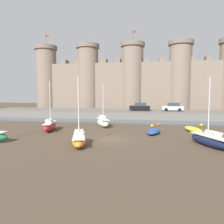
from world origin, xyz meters
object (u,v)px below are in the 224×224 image
(sailboat_midflat_right, at_px, (50,126))
(sailboat_foreground_centre, at_px, (210,140))
(mooring_buoy_near_shore, at_px, (201,125))
(car_quay_west, at_px, (173,107))
(sailboat_foreground_right, at_px, (79,139))
(sailboat_midflat_centre, at_px, (103,122))
(mooring_buoy_off_centre, at_px, (152,126))
(car_quay_centre_west, at_px, (140,107))
(rowboat_foreground_left, at_px, (193,129))
(rowboat_near_channel_right, at_px, (154,131))
(mooring_buoy_near_channel, at_px, (158,124))

(sailboat_midflat_right, height_order, sailboat_foreground_centre, sailboat_midflat_right)
(mooring_buoy_near_shore, xyz_separation_m, car_quay_west, (-2.98, 11.00, 1.94))
(sailboat_foreground_centre, bearing_deg, mooring_buoy_near_shore, 80.65)
(sailboat_foreground_right, bearing_deg, mooring_buoy_near_shore, 45.20)
(sailboat_midflat_centre, distance_m, sailboat_foreground_right, 11.87)
(sailboat_foreground_right, height_order, mooring_buoy_off_centre, sailboat_foreground_right)
(car_quay_west, height_order, car_quay_centre_west, same)
(sailboat_foreground_right, xyz_separation_m, mooring_buoy_near_shore, (14.08, 14.18, -0.37))
(sailboat_midflat_centre, distance_m, car_quay_west, 17.57)
(sailboat_foreground_right, bearing_deg, sailboat_midflat_centre, 91.24)
(rowboat_foreground_left, xyz_separation_m, sailboat_midflat_centre, (-12.29, 2.40, 0.34))
(rowboat_near_channel_right, bearing_deg, mooring_buoy_near_shore, 43.76)
(sailboat_foreground_right, distance_m, car_quay_centre_west, 25.40)
(sailboat_midflat_centre, bearing_deg, car_quay_centre_west, 69.30)
(mooring_buoy_off_centre, bearing_deg, sailboat_midflat_centre, -176.21)
(sailboat_foreground_right, bearing_deg, car_quay_centre_west, 79.38)
(sailboat_midflat_right, height_order, car_quay_centre_west, sailboat_midflat_right)
(car_quay_west, bearing_deg, rowboat_foreground_left, -86.64)
(mooring_buoy_near_shore, xyz_separation_m, car_quay_centre_west, (-9.41, 10.73, 1.94))
(sailboat_midflat_right, height_order, mooring_buoy_off_centre, sailboat_midflat_right)
(sailboat_midflat_right, distance_m, rowboat_near_channel_right, 13.38)
(rowboat_foreground_left, height_order, sailboat_midflat_centre, sailboat_midflat_centre)
(sailboat_foreground_centre, bearing_deg, rowboat_near_channel_right, 130.81)
(mooring_buoy_near_channel, distance_m, mooring_buoy_off_centre, 2.05)
(car_quay_centre_west, bearing_deg, mooring_buoy_near_channel, -73.44)
(rowboat_foreground_left, bearing_deg, sailboat_foreground_right, -141.82)
(car_quay_centre_west, bearing_deg, sailboat_foreground_centre, -72.47)
(sailboat_midflat_centre, distance_m, mooring_buoy_near_channel, 8.46)
(rowboat_foreground_left, distance_m, car_quay_west, 15.85)
(rowboat_foreground_left, relative_size, mooring_buoy_near_shore, 8.83)
(mooring_buoy_near_channel, height_order, car_quay_west, car_quay_west)
(car_quay_west, bearing_deg, sailboat_midflat_centre, -130.48)
(mooring_buoy_near_shore, bearing_deg, sailboat_midflat_right, -161.22)
(sailboat_midflat_right, distance_m, sailboat_foreground_right, 9.62)
(rowboat_near_channel_right, relative_size, car_quay_west, 0.99)
(sailboat_midflat_centre, relative_size, rowboat_near_channel_right, 1.56)
(mooring_buoy_off_centre, bearing_deg, mooring_buoy_near_channel, 62.48)
(sailboat_foreground_centre, relative_size, rowboat_near_channel_right, 1.57)
(sailboat_midflat_centre, bearing_deg, sailboat_foreground_right, -88.76)
(sailboat_midflat_centre, relative_size, sailboat_foreground_right, 0.98)
(sailboat_midflat_right, distance_m, rowboat_foreground_left, 18.51)
(rowboat_foreground_left, height_order, car_quay_centre_west, car_quay_centre_west)
(mooring_buoy_near_channel, xyz_separation_m, mooring_buoy_off_centre, (-0.95, -1.81, 0.03))
(rowboat_foreground_left, height_order, sailboat_foreground_right, sailboat_foreground_right)
(mooring_buoy_off_centre, bearing_deg, sailboat_foreground_centre, -64.52)
(sailboat_foreground_right, distance_m, mooring_buoy_off_centre, 14.16)
(sailboat_midflat_right, distance_m, car_quay_centre_west, 20.88)
(sailboat_midflat_centre, relative_size, car_quay_centre_west, 1.54)
(sailboat_foreground_centre, height_order, sailboat_midflat_centre, sailboat_foreground_centre)
(mooring_buoy_off_centre, height_order, car_quay_west, car_quay_west)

